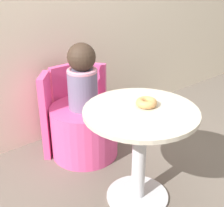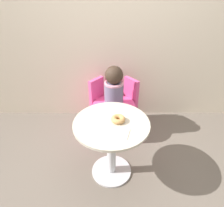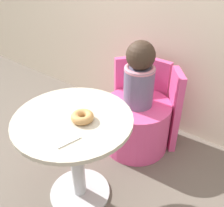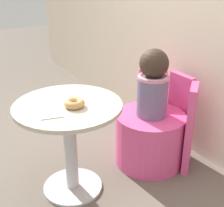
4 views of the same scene
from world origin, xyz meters
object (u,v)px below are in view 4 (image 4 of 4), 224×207
object	(u,v)px
round_table	(69,130)
child_figure	(153,84)
tub_chair	(150,139)
donut	(74,103)

from	to	relation	value
round_table	child_figure	distance (m)	0.67
tub_chair	round_table	bearing A→B (deg)	-92.44
round_table	donut	bearing A→B (deg)	16.13
tub_chair	child_figure	world-z (taller)	child_figure
round_table	donut	size ratio (longest dim) A/B	5.41
tub_chair	donut	bearing A→B (deg)	-87.07
round_table	tub_chair	world-z (taller)	round_table
donut	tub_chair	bearing A→B (deg)	92.93
round_table	child_figure	size ratio (longest dim) A/B	1.36
tub_chair	child_figure	distance (m)	0.44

